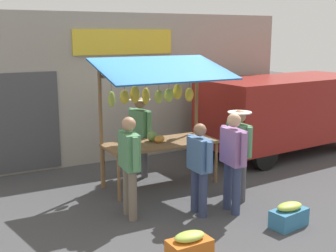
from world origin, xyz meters
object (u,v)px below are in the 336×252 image
(shopper_with_shopping_bag, at_px, (239,147))
(shopper_in_grey_tee, at_px, (233,155))
(vendor_with_sunhat, at_px, (140,130))
(produce_crate_side, at_px, (189,246))
(shopper_with_ponytail, at_px, (129,160))
(produce_crate_near, at_px, (289,216))
(market_stall, at_px, (159,107))
(shopper_in_striped_shirt, at_px, (199,163))
(parked_van, at_px, (281,109))

(shopper_with_shopping_bag, height_order, shopper_in_grey_tee, shopper_in_grey_tee)
(vendor_with_sunhat, xyz_separation_m, produce_crate_side, (0.91, 3.48, -0.82))
(produce_crate_side, bearing_deg, shopper_with_ponytail, -84.51)
(produce_crate_near, bearing_deg, shopper_with_ponytail, -36.92)
(vendor_with_sunhat, relative_size, shopper_with_shopping_bag, 1.01)
(market_stall, distance_m, vendor_with_sunhat, 0.90)
(shopper_with_ponytail, bearing_deg, shopper_in_grey_tee, -105.74)
(shopper_in_grey_tee, xyz_separation_m, produce_crate_near, (-0.43, 0.91, -0.80))
(shopper_with_shopping_bag, xyz_separation_m, shopper_with_ponytail, (2.03, -0.18, -0.00))
(shopper_in_striped_shirt, xyz_separation_m, shopper_with_ponytail, (1.04, -0.44, 0.09))
(shopper_in_striped_shirt, distance_m, shopper_with_ponytail, 1.14)
(shopper_in_striped_shirt, relative_size, parked_van, 0.34)
(parked_van, distance_m, produce_crate_side, 5.95)
(vendor_with_sunhat, xyz_separation_m, shopper_with_shopping_bag, (-0.96, 2.06, -0.02))
(shopper_in_grey_tee, xyz_separation_m, parked_van, (-3.30, -2.47, 0.14))
(vendor_with_sunhat, xyz_separation_m, parked_van, (-3.82, 0.01, 0.14))
(vendor_with_sunhat, relative_size, shopper_with_ponytail, 1.00)
(vendor_with_sunhat, bearing_deg, shopper_with_shopping_bag, 13.06)
(shopper_with_ponytail, height_order, parked_van, parked_van)
(shopper_in_striped_shirt, height_order, shopper_with_ponytail, shopper_with_ponytail)
(produce_crate_near, xyz_separation_m, produce_crate_side, (1.86, 0.09, -0.01))
(shopper_in_striped_shirt, height_order, parked_van, parked_van)
(vendor_with_sunhat, relative_size, produce_crate_near, 2.59)
(shopper_in_grey_tee, bearing_deg, produce_crate_side, 130.07)
(shopper_with_ponytail, xyz_separation_m, produce_crate_near, (-2.01, 1.51, -0.79))
(produce_crate_near, bearing_deg, market_stall, -72.34)
(shopper_in_grey_tee, distance_m, produce_crate_side, 1.93)
(shopper_in_striped_shirt, height_order, produce_crate_near, shopper_in_striped_shirt)
(vendor_with_sunhat, distance_m, shopper_in_grey_tee, 2.54)
(shopper_with_ponytail, bearing_deg, shopper_in_striped_shirt, -107.44)
(shopper_with_shopping_bag, bearing_deg, produce_crate_side, 129.00)
(produce_crate_near, bearing_deg, shopper_in_striped_shirt, -48.07)
(market_stall, bearing_deg, produce_crate_near, 107.66)
(vendor_with_sunhat, height_order, produce_crate_near, vendor_with_sunhat)
(shopper_with_shopping_bag, distance_m, shopper_in_grey_tee, 0.61)
(parked_van, relative_size, produce_crate_side, 7.61)
(shopper_in_grey_tee, bearing_deg, vendor_with_sunhat, 16.97)
(shopper_in_striped_shirt, relative_size, produce_crate_side, 2.58)
(vendor_with_sunhat, relative_size, shopper_in_striped_shirt, 1.08)
(shopper_in_striped_shirt, height_order, shopper_in_grey_tee, shopper_in_grey_tee)
(market_stall, distance_m, shopper_in_striped_shirt, 1.76)
(vendor_with_sunhat, relative_size, parked_van, 0.37)
(vendor_with_sunhat, distance_m, shopper_with_shopping_bag, 2.27)
(produce_crate_near, bearing_deg, vendor_with_sunhat, -74.39)
(vendor_with_sunhat, bearing_deg, parked_van, 77.83)
(vendor_with_sunhat, distance_m, produce_crate_near, 3.61)
(market_stall, xyz_separation_m, parked_van, (-3.73, -0.68, -0.43))
(market_stall, height_order, shopper_in_striped_shirt, market_stall)
(shopper_in_striped_shirt, height_order, produce_crate_side, shopper_in_striped_shirt)
(market_stall, xyz_separation_m, shopper_in_grey_tee, (-0.43, 1.79, -0.58))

